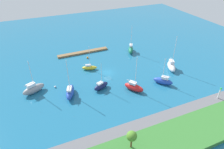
{
  "coord_description": "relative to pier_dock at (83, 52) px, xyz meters",
  "views": [
    {
      "loc": [
        23.0,
        57.18,
        38.46
      ],
      "look_at": [
        0.0,
        3.94,
        1.5
      ],
      "focal_mm": 32.18,
      "sensor_mm": 36.0,
      "label": 1
    }
  ],
  "objects": [
    {
      "name": "breakwater",
      "position": [
        -3.68,
        46.3,
        0.24
      ],
      "size": [
        73.94,
        3.65,
        1.19
      ],
      "primitive_type": "cube",
      "color": "slate",
      "rests_on": "ground"
    },
    {
      "name": "sailboat_white_lone_north",
      "position": [
        -26.15,
        25.92,
        1.04
      ],
      "size": [
        4.96,
        7.18,
        13.25
      ],
      "rotation": [
        0.0,
        0.0,
        1.15
      ],
      "color": "white",
      "rests_on": "water"
    },
    {
      "name": "sailboat_navy_far_south",
      "position": [
        1.96,
        27.0,
        0.77
      ],
      "size": [
        5.84,
        3.84,
        9.27
      ],
      "rotation": [
        0.0,
        0.0,
        3.52
      ],
      "color": "#141E4C",
      "rests_on": "water"
    },
    {
      "name": "mooring_buoy_orange",
      "position": [
        -0.3,
        5.46,
        0.04
      ],
      "size": [
        0.8,
        0.8,
        0.8
      ],
      "primitive_type": "sphere",
      "color": "orange",
      "rests_on": "water"
    },
    {
      "name": "pier_dock",
      "position": [
        0.0,
        0.0,
        0.0
      ],
      "size": [
        21.66,
        2.05,
        0.72
      ],
      "primitive_type": "cube",
      "color": "olive",
      "rests_on": "ground"
    },
    {
      "name": "water",
      "position": [
        -3.68,
        18.81,
        -0.36
      ],
      "size": [
        160.0,
        160.0,
        0.0
      ],
      "primitive_type": "plane",
      "color": "#1E668C",
      "rests_on": "ground"
    },
    {
      "name": "sailboat_gray_west_end",
      "position": [
        21.84,
        20.52,
        1.07
      ],
      "size": [
        7.42,
        4.89,
        10.95
      ],
      "rotation": [
        0.0,
        0.0,
        3.54
      ],
      "color": "gray",
      "rests_on": "water"
    },
    {
      "name": "sailboat_blue_center_basin",
      "position": [
        11.79,
        26.45,
        1.02
      ],
      "size": [
        4.56,
        7.39,
        11.99
      ],
      "rotation": [
        0.0,
        0.0,
        4.35
      ],
      "color": "#2347B2",
      "rests_on": "water"
    },
    {
      "name": "sailboat_red_along_channel",
      "position": [
        -7.25,
        31.83,
        0.91
      ],
      "size": [
        5.53,
        6.62,
        11.93
      ],
      "rotation": [
        0.0,
        0.0,
        2.17
      ],
      "color": "red",
      "rests_on": "water"
    },
    {
      "name": "harbor_beacon",
      "position": [
        -27.13,
        46.3,
        2.98
      ],
      "size": [
        0.56,
        0.56,
        3.73
      ],
      "color": "silver",
      "rests_on": "breakwater"
    },
    {
      "name": "sailboat_yellow_east_end",
      "position": [
        1.7,
        14.1,
        0.54
      ],
      "size": [
        5.68,
        3.25,
        9.29
      ],
      "rotation": [
        0.0,
        0.0,
        2.81
      ],
      "color": "yellow",
      "rests_on": "water"
    },
    {
      "name": "sailboat_blue_inner_mooring",
      "position": [
        -17.86,
        32.49,
        0.82
      ],
      "size": [
        5.88,
        6.15,
        9.44
      ],
      "rotation": [
        0.0,
        0.0,
        5.45
      ],
      "color": "#2347B2",
      "rests_on": "water"
    },
    {
      "name": "mooring_buoy_white",
      "position": [
        15.41,
        20.48,
        -0.05
      ],
      "size": [
        0.62,
        0.62,
        0.62
      ],
      "primitive_type": "sphere",
      "color": "white",
      "rests_on": "water"
    },
    {
      "name": "sailboat_green_off_beacon",
      "position": [
        -19.15,
        7.24,
        1.07
      ],
      "size": [
        4.89,
        6.77,
        11.94
      ],
      "rotation": [
        0.0,
        0.0,
        1.07
      ],
      "color": "#19724C",
      "rests_on": "water"
    },
    {
      "name": "shoreline_park",
      "position": [
        -3.68,
        52.97,
        0.24
      ],
      "size": [
        53.82,
        10.19,
        1.21
      ],
      "primitive_type": "cube",
      "color": "#387A33",
      "rests_on": "ground"
    },
    {
      "name": "park_tree_mideast",
      "position": [
        4.08,
        51.25,
        4.24
      ],
      "size": [
        2.31,
        2.31,
        4.61
      ],
      "color": "brown",
      "rests_on": "shoreline_park"
    }
  ]
}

